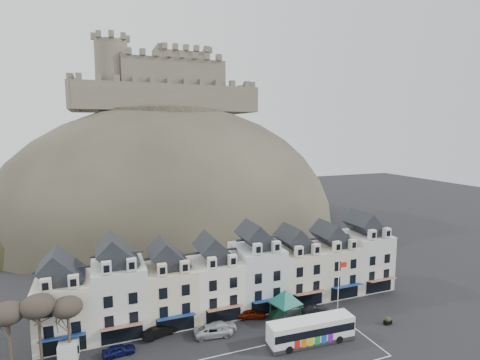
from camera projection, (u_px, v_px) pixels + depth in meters
name	position (u px, v px, depth m)	size (l,w,h in m)	color
coach_bay_markings	(295.00, 358.00, 44.60)	(22.00, 7.50, 0.01)	silver
townhouse_terrace	(237.00, 274.00, 56.83)	(54.40, 9.35, 11.80)	silver
castle_hill	(175.00, 224.00, 106.90)	(100.00, 76.00, 68.00)	#332F27
castle	(165.00, 83.00, 107.69)	(50.20, 22.20, 22.00)	#6A6150
tree_left_far	(7.00, 314.00, 41.15)	(3.61, 3.61, 8.24)	#342A21
tree_left_mid	(38.00, 307.00, 42.18)	(3.78, 3.78, 8.64)	#342A21
tree_left_near	(67.00, 308.00, 43.34)	(3.43, 3.43, 7.84)	#342A21
bus	(311.00, 330.00, 47.60)	(11.51, 3.16, 3.22)	#262628
bus_shelter	(285.00, 297.00, 52.81)	(7.13, 7.13, 4.66)	#10311E
red_buoy	(333.00, 323.00, 50.79)	(1.54, 1.54, 1.90)	black
flagpole	(339.00, 286.00, 53.47)	(1.24, 0.25, 8.62)	silver
white_van	(70.00, 345.00, 45.42)	(2.42, 5.03, 2.24)	white
planter_west	(346.00, 317.00, 53.42)	(1.15, 0.77, 1.10)	black
planter_east	(388.00, 321.00, 52.32)	(1.13, 0.77, 1.10)	black
car_navy	(119.00, 350.00, 45.13)	(1.55, 3.85, 1.31)	#0C0F3F
car_black	(159.00, 330.00, 49.32)	(1.62, 4.63, 1.53)	black
car_silver	(214.00, 330.00, 49.41)	(2.40, 5.13, 1.45)	#B3B6BB
car_white	(221.00, 326.00, 50.56)	(1.79, 4.41, 1.28)	silver
car_maroon	(251.00, 313.00, 54.01)	(1.69, 4.19, 1.43)	#521204
car_charcoal	(315.00, 310.00, 54.99)	(1.43, 4.09, 1.35)	black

